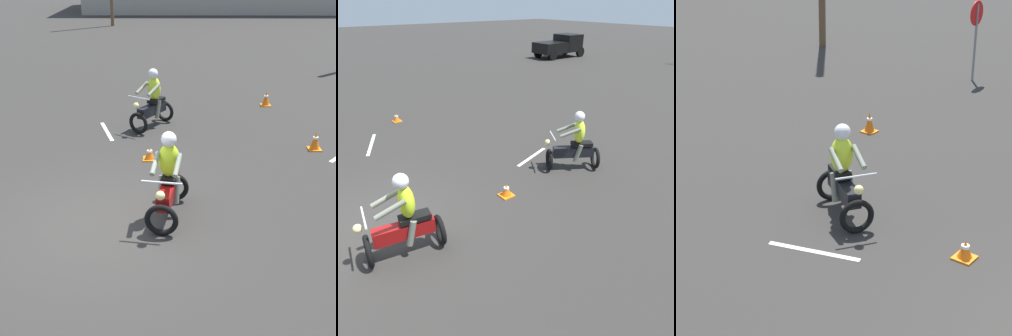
% 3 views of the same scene
% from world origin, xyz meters
% --- Properties ---
extents(ground_plane, '(120.00, 120.00, 0.00)m').
position_xyz_m(ground_plane, '(0.00, 0.00, 0.00)').
color(ground_plane, '#2D2B28').
extents(motorcycle_rider_foreground, '(0.86, 1.55, 1.66)m').
position_xyz_m(motorcycle_rider_foreground, '(1.29, 0.36, 0.73)').
color(motorcycle_rider_foreground, black).
rests_on(motorcycle_rider_foreground, ground).
extents(motorcycle_rider_background, '(1.26, 1.50, 1.66)m').
position_xyz_m(motorcycle_rider_background, '(0.80, 5.39, 0.73)').
color(motorcycle_rider_background, black).
rests_on(motorcycle_rider_background, ground).
extents(traffic_cone_near_right, '(0.32, 0.32, 0.47)m').
position_xyz_m(traffic_cone_near_right, '(4.40, 7.49, 0.23)').
color(traffic_cone_near_right, orange).
rests_on(traffic_cone_near_right, ground).
extents(traffic_cone_mid_left, '(0.32, 0.32, 0.31)m').
position_xyz_m(traffic_cone_mid_left, '(0.81, 3.02, 0.15)').
color(traffic_cone_mid_left, orange).
rests_on(traffic_cone_mid_left, ground).
extents(traffic_cone_far_center, '(0.32, 0.32, 0.47)m').
position_xyz_m(traffic_cone_far_center, '(4.94, 3.69, 0.23)').
color(traffic_cone_far_center, orange).
rests_on(traffic_cone_far_center, ground).
extents(lane_stripe_n, '(0.57, 1.50, 0.01)m').
position_xyz_m(lane_stripe_n, '(-0.47, 4.98, 0.00)').
color(lane_stripe_n, silver).
rests_on(lane_stripe_n, ground).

